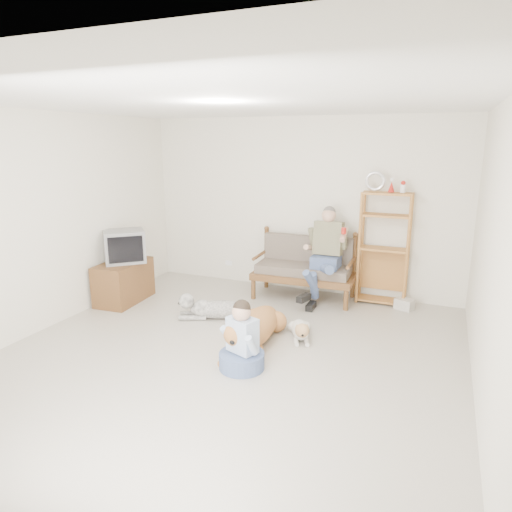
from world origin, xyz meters
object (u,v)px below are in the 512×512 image
at_px(etagere, 384,247).
at_px(tv_stand, 124,282).
at_px(golden_retriever, 253,329).
at_px(loveseat, 305,266).

xyz_separation_m(etagere, tv_stand, (-3.56, -1.39, -0.54)).
height_order(etagere, golden_retriever, etagere).
bearing_deg(loveseat, tv_stand, -155.39).
bearing_deg(loveseat, etagere, 6.59).
distance_m(loveseat, golden_retriever, 1.94).
height_order(loveseat, golden_retriever, loveseat).
height_order(loveseat, tv_stand, loveseat).
xyz_separation_m(loveseat, golden_retriever, (-0.06, -1.92, -0.28)).
bearing_deg(golden_retriever, loveseat, 84.78).
relative_size(tv_stand, golden_retriever, 0.56).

